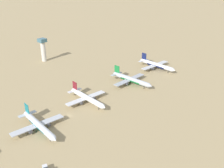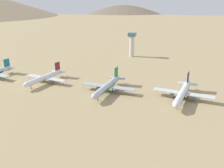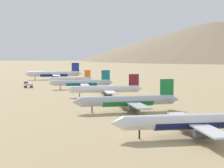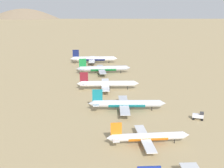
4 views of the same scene
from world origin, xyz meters
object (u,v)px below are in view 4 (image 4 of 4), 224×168
(parked_jet_5, at_px, (93,59))
(service_truck, at_px, (199,116))
(parked_jet_4, at_px, (103,69))
(parked_jet_3, at_px, (107,84))
(parked_jet_1, at_px, (147,137))
(parked_jet_2, at_px, (126,104))

(parked_jet_5, bearing_deg, service_truck, -77.04)
(parked_jet_5, bearing_deg, parked_jet_4, -86.22)
(parked_jet_3, bearing_deg, service_truck, -59.60)
(parked_jet_1, xyz_separation_m, parked_jet_5, (-3.64, 175.03, 0.88))
(parked_jet_2, bearing_deg, parked_jet_3, 95.32)
(parked_jet_2, height_order, parked_jet_4, parked_jet_4)
(parked_jet_4, relative_size, parked_jet_5, 0.99)
(parked_jet_1, bearing_deg, parked_jet_5, 91.19)
(parked_jet_4, distance_m, service_truck, 112.13)
(parked_jet_4, bearing_deg, parked_jet_1, -89.69)
(parked_jet_1, height_order, parked_jet_3, parked_jet_3)
(parked_jet_1, xyz_separation_m, service_truck, (31.31, 23.16, -1.12))
(parked_jet_5, bearing_deg, parked_jet_1, -88.81)
(parked_jet_5, xyz_separation_m, service_truck, (34.95, -151.88, -2.00))
(parked_jet_1, distance_m, service_truck, 38.96)
(parked_jet_2, relative_size, parked_jet_4, 0.95)
(parked_jet_2, height_order, parked_jet_5, parked_jet_5)
(parked_jet_2, bearing_deg, service_truck, -29.76)
(parked_jet_1, xyz_separation_m, parked_jet_3, (-4.22, 83.71, 0.64))
(parked_jet_2, bearing_deg, parked_jet_1, -89.64)
(parked_jet_2, distance_m, parked_jet_4, 89.39)
(parked_jet_3, xyz_separation_m, service_truck, (35.52, -60.55, -1.76))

